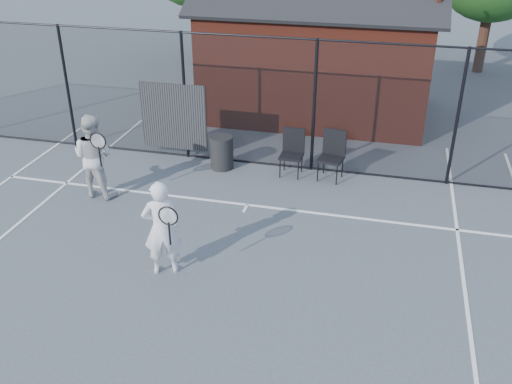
% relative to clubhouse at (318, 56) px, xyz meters
% --- Properties ---
extents(ground, '(80.00, 80.00, 0.00)m').
position_rel_clubhouse_xyz_m(ground, '(-0.50, -9.00, -1.61)').
color(ground, '#4B4F56').
rests_on(ground, ground).
extents(court_lines, '(11.02, 18.00, 0.01)m').
position_rel_clubhouse_xyz_m(court_lines, '(-0.50, -10.32, -1.60)').
color(court_lines, white).
rests_on(court_lines, ground).
extents(fence, '(22.04, 3.00, 3.00)m').
position_rel_clubhouse_xyz_m(fence, '(-0.80, -4.00, -0.16)').
color(fence, black).
rests_on(fence, ground).
extents(clubhouse, '(6.50, 4.36, 4.19)m').
position_rel_clubhouse_xyz_m(clubhouse, '(0.00, 0.00, 0.00)').
color(clubhouse, maroon).
rests_on(clubhouse, ground).
extents(player_front, '(0.81, 0.66, 1.69)m').
position_rel_clubhouse_xyz_m(player_front, '(-1.26, -8.56, -0.76)').
color(player_front, white).
rests_on(player_front, ground).
extents(player_back, '(0.99, 0.74, 1.78)m').
position_rel_clubhouse_xyz_m(player_back, '(-3.67, -6.30, -0.71)').
color(player_back, silver).
rests_on(player_back, ground).
extents(chair_left, '(0.51, 0.53, 1.03)m').
position_rel_clubhouse_xyz_m(chair_left, '(0.10, -4.40, -1.09)').
color(chair_left, black).
rests_on(chair_left, ground).
extents(chair_right, '(0.60, 0.62, 1.08)m').
position_rel_clubhouse_xyz_m(chair_right, '(0.98, -4.40, -1.07)').
color(chair_right, black).
rests_on(chair_right, ground).
extents(waste_bin, '(0.54, 0.54, 0.77)m').
position_rel_clubhouse_xyz_m(waste_bin, '(-1.52, -4.40, -1.22)').
color(waste_bin, '#262626').
rests_on(waste_bin, ground).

